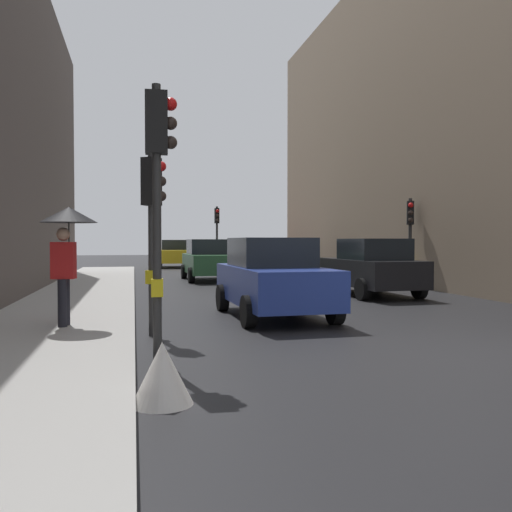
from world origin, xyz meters
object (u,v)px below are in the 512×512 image
(car_blue_van, at_px, (273,277))
(warning_sign_triangle, at_px, (162,373))
(car_yellow_taxi, at_px, (174,254))
(car_green_estate, at_px, (208,260))
(traffic_light_near_left, at_px, (158,172))
(pedestrian_with_umbrella, at_px, (67,233))
(car_red_sedan, at_px, (257,254))
(traffic_light_near_right, at_px, (153,209))
(traffic_light_far_median, at_px, (217,227))
(traffic_light_mid_street, at_px, (410,226))
(car_white_compact, at_px, (280,257))
(car_dark_suv, at_px, (371,267))

(car_blue_van, bearing_deg, warning_sign_triangle, -114.27)
(car_yellow_taxi, bearing_deg, car_green_estate, -87.38)
(traffic_light_near_left, bearing_deg, car_green_estate, 79.97)
(traffic_light_near_left, relative_size, warning_sign_triangle, 5.86)
(car_green_estate, xyz_separation_m, warning_sign_triangle, (-2.83, -17.57, -0.55))
(car_blue_van, bearing_deg, pedestrian_with_umbrella, -160.83)
(car_green_estate, height_order, car_blue_van, same)
(car_green_estate, height_order, pedestrian_with_umbrella, pedestrian_with_umbrella)
(car_blue_van, relative_size, car_red_sedan, 1.01)
(traffic_light_near_right, distance_m, car_yellow_taxi, 25.76)
(traffic_light_far_median, relative_size, car_yellow_taxi, 0.85)
(warning_sign_triangle, bearing_deg, car_blue_van, 65.73)
(traffic_light_mid_street, distance_m, traffic_light_near_right, 12.23)
(car_green_estate, bearing_deg, traffic_light_far_median, 78.43)
(warning_sign_triangle, bearing_deg, traffic_light_far_median, 80.17)
(car_white_compact, bearing_deg, traffic_light_near_left, -109.87)
(car_blue_van, distance_m, warning_sign_triangle, 6.68)
(warning_sign_triangle, bearing_deg, traffic_light_mid_street, 52.37)
(traffic_light_near_right, xyz_separation_m, car_green_estate, (2.78, 13.42, -1.37))
(car_dark_suv, relative_size, car_red_sedan, 1.01)
(car_blue_van, distance_m, car_dark_suv, 5.72)
(car_blue_van, xyz_separation_m, pedestrian_with_umbrella, (-4.18, -1.45, 0.96))
(car_green_estate, xyz_separation_m, car_white_compact, (4.08, 3.27, 0.00))
(traffic_light_far_median, bearing_deg, car_dark_suv, -79.76)
(car_red_sedan, bearing_deg, car_yellow_taxi, 148.46)
(traffic_light_near_left, relative_size, pedestrian_with_umbrella, 1.78)
(traffic_light_mid_street, bearing_deg, pedestrian_with_umbrella, -145.19)
(traffic_light_far_median, bearing_deg, car_yellow_taxi, 110.79)
(car_white_compact, xyz_separation_m, warning_sign_triangle, (-6.90, -20.84, -0.55))
(pedestrian_with_umbrella, bearing_deg, car_yellow_taxi, 81.61)
(traffic_light_far_median, relative_size, traffic_light_mid_street, 1.13)
(traffic_light_mid_street, relative_size, car_red_sedan, 0.76)
(traffic_light_far_median, relative_size, car_green_estate, 0.86)
(traffic_light_far_median, distance_m, car_yellow_taxi, 5.83)
(traffic_light_mid_street, distance_m, traffic_light_near_left, 13.82)
(traffic_light_far_median, height_order, car_green_estate, traffic_light_far_median)
(car_blue_van, relative_size, car_dark_suv, 1.00)
(warning_sign_triangle, bearing_deg, car_yellow_taxi, 85.65)
(traffic_light_near_left, distance_m, car_white_compact, 20.23)
(car_dark_suv, bearing_deg, car_yellow_taxi, 103.13)
(traffic_light_near_right, bearing_deg, traffic_light_near_left, -89.96)
(car_green_estate, height_order, car_red_sedan, same)
(traffic_light_mid_street, distance_m, car_yellow_taxi, 19.07)
(traffic_light_near_right, relative_size, traffic_light_near_left, 0.85)
(car_red_sedan, bearing_deg, traffic_light_near_left, -105.63)
(car_red_sedan, relative_size, pedestrian_with_umbrella, 1.97)
(traffic_light_mid_street, relative_size, traffic_light_near_left, 0.84)
(traffic_light_near_left, bearing_deg, car_red_sedan, 74.37)
(car_red_sedan, bearing_deg, traffic_light_far_median, -140.36)
(car_red_sedan, bearing_deg, pedestrian_with_umbrella, -110.88)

